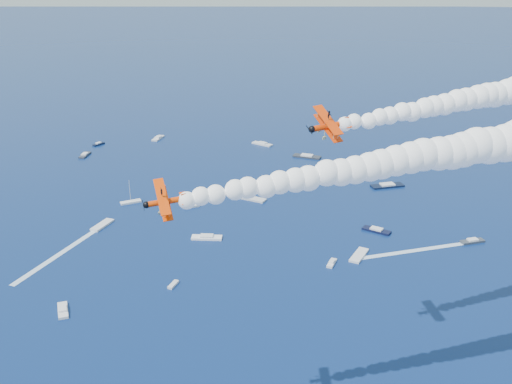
# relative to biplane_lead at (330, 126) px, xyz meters

# --- Properties ---
(biplane_lead) EXTENTS (12.72, 13.80, 9.40)m
(biplane_lead) POSITION_rel_biplane_lead_xyz_m (0.00, 0.00, 0.00)
(biplane_lead) COLOR red
(biplane_trail) EXTENTS (9.91, 11.03, 8.00)m
(biplane_trail) POSITION_rel_biplane_lead_xyz_m (-23.81, -29.25, -5.12)
(biplane_trail) COLOR #EF3E05
(smoke_trail_lead) EXTENTS (75.08, 66.61, 12.87)m
(smoke_trail_lead) POSITION_rel_biplane_lead_xyz_m (30.68, 17.86, 2.75)
(smoke_trail_lead) COLOR white
(smoke_trail_trail) EXTENTS (74.76, 58.79, 12.87)m
(smoke_trail_trail) POSITION_rel_biplane_lead_xyz_m (8.50, -14.54, -2.37)
(smoke_trail_trail) COLOR white
(spectator_boats) EXTENTS (182.94, 164.14, 0.70)m
(spectator_boats) POSITION_rel_biplane_lead_xyz_m (-28.89, 96.75, -56.09)
(spectator_boats) COLOR silver
(spectator_boats) RESTS_ON ground
(boat_wakes) EXTENTS (130.36, 48.33, 0.04)m
(boat_wakes) POSITION_rel_biplane_lead_xyz_m (-29.39, 50.94, -56.41)
(boat_wakes) COLOR white
(boat_wakes) RESTS_ON ground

